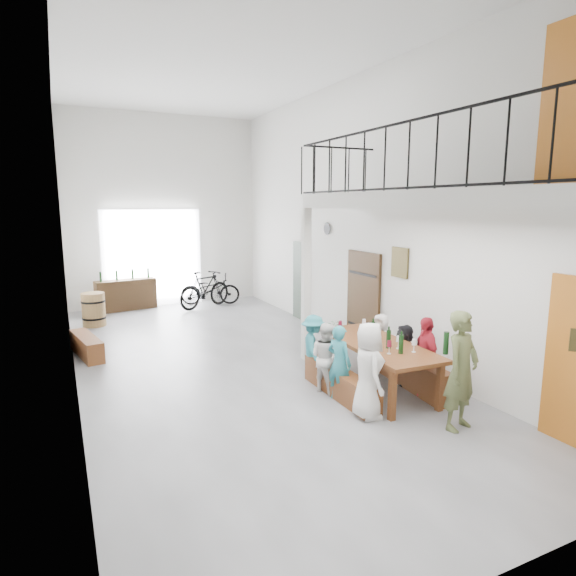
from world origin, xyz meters
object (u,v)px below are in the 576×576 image
oak_barrel (94,309)px  serving_counter (126,295)px  bench_inner (340,383)px  side_bench (87,346)px  host_standing (462,371)px  bicycle_near (210,289)px  tasting_table (377,348)px

oak_barrel → serving_counter: serving_counter is taller
bench_inner → side_bench: bearing=132.0°
side_bench → oak_barrel: bearing=83.0°
bench_inner → oak_barrel: oak_barrel is taller
host_standing → bicycle_near: size_ratio=0.92×
bicycle_near → side_bench: bearing=155.1°
bench_inner → side_bench: (-3.42, 3.89, -0.01)m
tasting_table → serving_counter: 8.48m
bench_inner → host_standing: bearing=-60.8°
bench_inner → tasting_table: bearing=-1.8°
serving_counter → bicycle_near: (2.36, -0.30, 0.02)m
oak_barrel → bicycle_near: size_ratio=0.47×
tasting_table → host_standing: size_ratio=1.51×
side_bench → host_standing: bearing=-52.0°
tasting_table → host_standing: host_standing is taller
serving_counter → host_standing: bearing=-81.9°
bench_inner → side_bench: bench_inner is taller
tasting_table → side_bench: (-4.08, 3.92, -0.50)m
side_bench → bicycle_near: (3.62, 3.78, 0.25)m
tasting_table → bicycle_near: 7.71m
bench_inner → serving_counter: (-2.16, 7.97, 0.22)m
side_bench → tasting_table: bearing=-43.8°
side_bench → serving_counter: (1.27, 4.08, 0.23)m
bench_inner → host_standing: host_standing is taller
host_standing → bench_inner: bearing=102.3°
tasting_table → oak_barrel: bearing=123.5°
side_bench → serving_counter: size_ratio=0.88×
oak_barrel → tasting_table: bearing=-59.5°
serving_counter → oak_barrel: bearing=-130.6°
side_bench → host_standing: size_ratio=0.90×
bench_inner → oak_barrel: bearing=116.7°
bench_inner → host_standing: 1.90m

